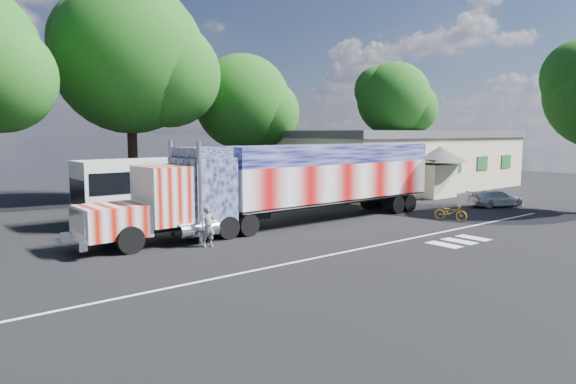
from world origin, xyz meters
TOP-DOWN VIEW (x-y plane):
  - ground at (0.00, 0.00)m, footprint 100.00×100.00m
  - lane_markings at (1.71, -3.77)m, footprint 30.00×2.67m
  - semi_truck at (0.98, 3.59)m, footprint 21.87×3.45m
  - coach_bus at (-2.89, 9.19)m, footprint 12.27×2.86m
  - hall_building at (19.92, 10.86)m, footprint 22.40×12.80m
  - parked_car at (15.89, 0.07)m, footprint 4.24×2.90m
  - woman at (-5.74, 1.50)m, footprint 0.71×0.50m
  - bicycle at (8.59, -1.26)m, footprint 1.17×1.97m
  - tree_far_ne at (27.34, 18.52)m, footprint 8.36×7.97m
  - tree_n_mid at (-2.00, 18.51)m, footprint 11.43×10.89m
  - tree_ne_a at (7.18, 17.74)m, footprint 8.27×7.88m

SIDE VIEW (x-z plane):
  - ground at x=0.00m, z-range 0.00..0.00m
  - lane_markings at x=1.71m, z-range 0.00..0.01m
  - bicycle at x=8.59m, z-range 0.00..0.98m
  - parked_car at x=15.89m, z-range 0.00..1.14m
  - woman at x=-5.74m, z-range 0.00..1.85m
  - coach_bus at x=-2.89m, z-range 0.06..3.64m
  - semi_truck at x=0.98m, z-range 0.07..4.73m
  - hall_building at x=19.92m, z-range 0.02..5.22m
  - tree_ne_a at x=7.18m, z-range 1.75..13.24m
  - tree_far_ne at x=27.34m, z-range 2.26..14.88m
  - tree_n_mid at x=-2.00m, z-range 2.41..18.25m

